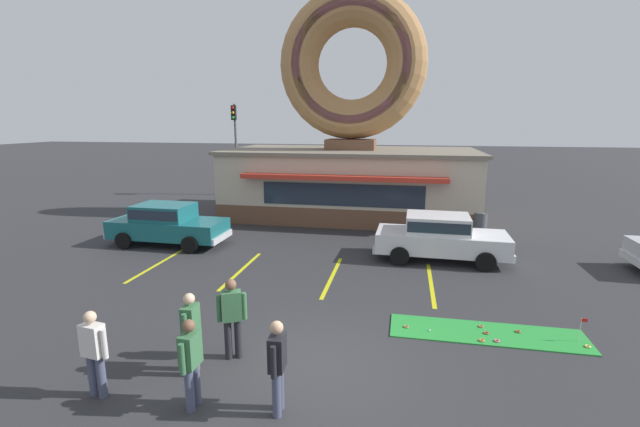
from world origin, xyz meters
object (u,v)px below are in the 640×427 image
at_px(pedestrian_blue_sweater_man, 191,360).
at_px(pedestrian_hooded_kid, 94,350).
at_px(putting_flag_pin, 583,324).
at_px(car_teal, 167,223).
at_px(pedestrian_leather_jacket_man, 232,315).
at_px(car_white, 440,236).
at_px(trash_bin, 480,224).
at_px(traffic_light_pole, 235,138).
at_px(golf_ball, 430,330).
at_px(pedestrian_clipboard_woman, 277,363).
at_px(pedestrian_beanie_man, 191,330).

xyz_separation_m(pedestrian_blue_sweater_man, pedestrian_hooded_kid, (-1.80, -0.03, -0.00)).
bearing_deg(pedestrian_blue_sweater_man, putting_flag_pin, 26.67).
height_order(car_teal, pedestrian_hooded_kid, pedestrian_hooded_kid).
bearing_deg(pedestrian_leather_jacket_man, pedestrian_hooded_kid, -138.62).
height_order(putting_flag_pin, pedestrian_blue_sweater_man, pedestrian_blue_sweater_man).
bearing_deg(car_white, pedestrian_leather_jacket_man, -121.90).
height_order(pedestrian_leather_jacket_man, trash_bin, pedestrian_leather_jacket_man).
relative_size(car_teal, pedestrian_blue_sweater_man, 2.85).
bearing_deg(traffic_light_pole, golf_ball, -55.78).
distance_m(pedestrian_leather_jacket_man, traffic_light_pole, 20.27).
bearing_deg(trash_bin, car_teal, -162.62).
xyz_separation_m(pedestrian_leather_jacket_man, pedestrian_clipboard_woman, (1.38, -1.44, -0.04)).
distance_m(golf_ball, trash_bin, 9.54).
xyz_separation_m(putting_flag_pin, pedestrian_beanie_man, (-7.78, -2.70, 0.46)).
height_order(pedestrian_leather_jacket_man, pedestrian_beanie_man, pedestrian_leather_jacket_man).
height_order(golf_ball, trash_bin, trash_bin).
relative_size(pedestrian_beanie_man, traffic_light_pole, 0.28).
distance_m(putting_flag_pin, pedestrian_beanie_man, 8.25).
bearing_deg(pedestrian_beanie_man, pedestrian_clipboard_woman, -22.24).
distance_m(pedestrian_blue_sweater_man, pedestrian_hooded_kid, 1.80).
relative_size(pedestrian_blue_sweater_man, trash_bin, 1.65).
distance_m(car_white, pedestrian_blue_sweater_man, 10.08).
height_order(car_white, traffic_light_pole, traffic_light_pole).
distance_m(pedestrian_hooded_kid, pedestrian_leather_jacket_man, 2.48).
bearing_deg(car_white, car_teal, -179.51).
xyz_separation_m(pedestrian_clipboard_woman, trash_bin, (5.12, 12.52, -0.41)).
bearing_deg(pedestrian_leather_jacket_man, pedestrian_clipboard_woman, -46.25).
height_order(pedestrian_leather_jacket_man, pedestrian_clipboard_woman, pedestrian_leather_jacket_man).
height_order(putting_flag_pin, trash_bin, trash_bin).
bearing_deg(trash_bin, golf_ball, -105.20).
distance_m(putting_flag_pin, pedestrian_blue_sweater_man, 8.16).
bearing_deg(traffic_light_pole, trash_bin, -28.58).
xyz_separation_m(golf_ball, pedestrian_clipboard_woman, (-2.62, -3.32, 0.86)).
height_order(pedestrian_clipboard_woman, trash_bin, pedestrian_clipboard_woman).
height_order(car_teal, pedestrian_beanie_man, pedestrian_beanie_man).
relative_size(pedestrian_beanie_man, trash_bin, 1.67).
xyz_separation_m(pedestrian_hooded_kid, traffic_light_pole, (-5.56, 20.30, 2.82)).
bearing_deg(pedestrian_hooded_kid, car_white, 54.40).
distance_m(golf_ball, pedestrian_beanie_man, 5.28).
bearing_deg(pedestrian_beanie_man, pedestrian_leather_jacket_man, 49.65).
bearing_deg(traffic_light_pole, car_white, -43.36).
relative_size(putting_flag_pin, pedestrian_blue_sweater_man, 0.34).
relative_size(car_teal, pedestrian_hooded_kid, 2.85).
bearing_deg(car_white, pedestrian_clipboard_woman, -109.94).
bearing_deg(pedestrian_clipboard_woman, pedestrian_hooded_kid, -176.59).
bearing_deg(pedestrian_leather_jacket_man, car_white, 58.10).
relative_size(golf_ball, putting_flag_pin, 0.08).
height_order(pedestrian_clipboard_woman, traffic_light_pole, traffic_light_pole).
height_order(pedestrian_clipboard_woman, pedestrian_beanie_man, pedestrian_clipboard_woman).
relative_size(pedestrian_clipboard_woman, pedestrian_beanie_man, 1.01).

